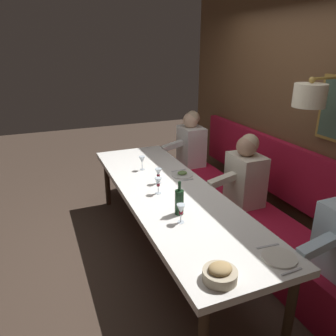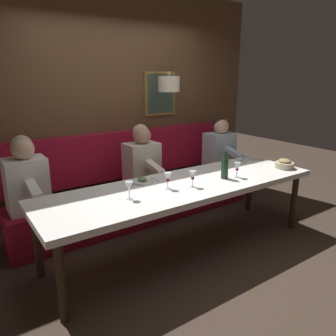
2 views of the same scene
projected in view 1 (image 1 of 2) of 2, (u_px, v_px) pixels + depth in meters
ground_plane at (170, 253)px, 3.54m from camera, size 12.00×12.00×0.00m
dining_table at (170, 196)px, 3.29m from camera, size 0.90×3.00×0.74m
banquette_bench at (241, 219)px, 3.77m from camera, size 0.52×3.20×0.45m
back_wall_panel at (294, 118)px, 3.56m from camera, size 0.59×4.40×2.90m
diner_near at (245, 172)px, 3.54m from camera, size 0.60×0.40×0.79m
diner_middle at (191, 140)px, 4.71m from camera, size 0.60×0.40×0.79m
place_setting_0 at (182, 174)px, 3.65m from camera, size 0.24×0.31×0.05m
place_setting_1 at (279, 258)px, 2.24m from camera, size 0.24×0.32×0.01m
wine_glass_0 at (158, 173)px, 3.42m from camera, size 0.07×0.07×0.16m
wine_glass_1 at (181, 210)px, 2.66m from camera, size 0.07×0.07×0.16m
wine_glass_2 at (158, 182)px, 3.18m from camera, size 0.07×0.07×0.16m
wine_glass_3 at (142, 160)px, 3.78m from camera, size 0.07×0.07×0.16m
wine_bottle at (179, 202)px, 2.80m from camera, size 0.08×0.08×0.30m
bread_bowl at (220, 274)px, 2.03m from camera, size 0.22×0.22×0.12m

